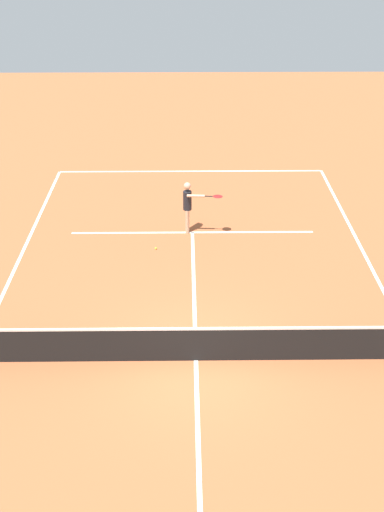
# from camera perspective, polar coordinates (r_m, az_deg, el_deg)

# --- Properties ---
(ground_plane) EXTENTS (60.00, 60.00, 0.00)m
(ground_plane) POSITION_cam_1_polar(r_m,az_deg,el_deg) (15.46, 0.35, -9.39)
(ground_plane) COLOR #AD5933
(court_lines) EXTENTS (10.90, 24.86, 0.01)m
(court_lines) POSITION_cam_1_polar(r_m,az_deg,el_deg) (15.46, 0.35, -9.38)
(court_lines) COLOR white
(court_lines) RESTS_ON ground
(tennis_net) EXTENTS (11.50, 0.10, 1.07)m
(tennis_net) POSITION_cam_1_polar(r_m,az_deg,el_deg) (15.15, 0.36, -7.92)
(tennis_net) COLOR #4C4C51
(tennis_net) RESTS_ON ground
(player_serving) EXTENTS (1.29, 0.64, 1.78)m
(player_serving) POSITION_cam_1_polar(r_m,az_deg,el_deg) (20.79, -0.28, 4.80)
(player_serving) COLOR #D8A884
(player_serving) RESTS_ON ground
(tennis_ball) EXTENTS (0.07, 0.07, 0.07)m
(tennis_ball) POSITION_cam_1_polar(r_m,az_deg,el_deg) (20.19, -3.28, 0.70)
(tennis_ball) COLOR #CCE033
(tennis_ball) RESTS_ON ground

